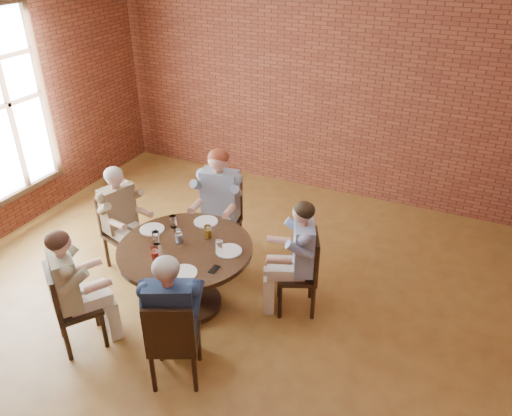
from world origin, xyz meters
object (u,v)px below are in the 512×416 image
at_px(chair_b, 222,215).
at_px(diner_e, 173,319).
at_px(chair_d, 68,305).
at_px(diner_d, 74,290).
at_px(chair_c, 120,228).
at_px(diner_c, 122,220).
at_px(chair_e, 173,340).
at_px(dining_table, 187,265).
at_px(chair_a, 304,270).
at_px(diner_b, 219,206).
at_px(diner_a, 297,258).
at_px(smartphone, 214,269).

bearing_deg(chair_b, diner_e, -82.15).
height_order(chair_d, diner_d, diner_d).
bearing_deg(chair_c, chair_b, -35.97).
bearing_deg(diner_c, diner_d, -145.37).
relative_size(chair_c, chair_e, 0.98).
bearing_deg(chair_e, dining_table, -90.00).
bearing_deg(chair_a, chair_e, -48.49).
xyz_separation_m(diner_c, chair_e, (1.47, -1.25, -0.13)).
bearing_deg(chair_c, dining_table, -90.00).
relative_size(chair_a, diner_c, 0.71).
relative_size(chair_c, diner_d, 0.71).
relative_size(dining_table, diner_b, 0.98).
height_order(chair_b, diner_d, diner_d).
xyz_separation_m(dining_table, diner_a, (1.03, 0.44, 0.11)).
relative_size(chair_b, chair_d, 1.06).
bearing_deg(dining_table, diner_b, 98.56).
relative_size(dining_table, diner_e, 1.03).
bearing_deg(chair_d, dining_table, -90.00).
bearing_deg(chair_c, chair_d, -145.34).
distance_m(diner_a, diner_e, 1.45).
relative_size(diner_b, chair_d, 1.52).
bearing_deg(diner_d, chair_a, -106.11).
bearing_deg(chair_e, diner_e, -90.00).
xyz_separation_m(chair_c, diner_e, (1.51, -1.19, 0.16)).
height_order(chair_a, diner_c, diner_c).
bearing_deg(diner_e, diner_c, -64.35).
bearing_deg(dining_table, diner_d, -125.92).
height_order(diner_d, chair_e, diner_d).
xyz_separation_m(diner_a, diner_c, (-2.07, -0.13, 0.00)).
height_order(dining_table, chair_b, chair_b).
distance_m(chair_e, smartphone, 0.77).
distance_m(chair_c, diner_e, 1.93).
xyz_separation_m(diner_c, chair_d, (0.34, -1.26, -0.14)).
distance_m(diner_a, chair_b, 1.35).
height_order(chair_d, smartphone, chair_d).
bearing_deg(smartphone, diner_b, 118.16).
bearing_deg(diner_c, diner_b, -36.92).
relative_size(chair_a, diner_e, 0.69).
distance_m(chair_b, chair_d, 2.08).
distance_m(diner_b, chair_c, 1.17).
bearing_deg(chair_a, diner_b, -134.65).
bearing_deg(chair_c, chair_a, -69.60).
bearing_deg(diner_b, diner_a, -32.35).
relative_size(chair_a, chair_c, 1.00).
bearing_deg(chair_b, chair_e, -81.80).
xyz_separation_m(diner_a, diner_e, (-0.63, -1.30, 0.02)).
height_order(chair_c, diner_e, diner_e).
distance_m(chair_e, diner_e, 0.17).
height_order(dining_table, chair_e, chair_e).
height_order(diner_b, chair_d, diner_b).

